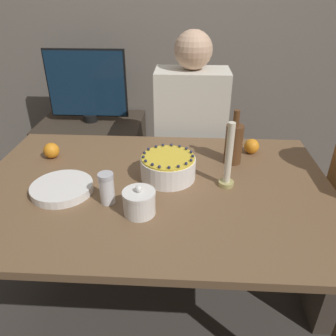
# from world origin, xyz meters

# --- Properties ---
(ground_plane) EXTENTS (12.00, 12.00, 0.00)m
(ground_plane) POSITION_xyz_m (0.00, 0.00, 0.00)
(ground_plane) COLOR #3D3833
(wall_behind) EXTENTS (8.00, 0.05, 2.60)m
(wall_behind) POSITION_xyz_m (0.00, 1.40, 1.30)
(wall_behind) COLOR slate
(wall_behind) RESTS_ON ground_plane
(dining_table) EXTENTS (1.42, 0.95, 0.73)m
(dining_table) POSITION_xyz_m (0.00, 0.00, 0.62)
(dining_table) COLOR brown
(dining_table) RESTS_ON ground_plane
(cake) EXTENTS (0.22, 0.22, 0.11)m
(cake) POSITION_xyz_m (0.06, 0.06, 0.78)
(cake) COLOR white
(cake) RESTS_ON dining_table
(sugar_bowl) EXTENTS (0.11, 0.11, 0.11)m
(sugar_bowl) POSITION_xyz_m (-0.03, -0.18, 0.78)
(sugar_bowl) COLOR white
(sugar_bowl) RESTS_ON dining_table
(sugar_shaker) EXTENTS (0.06, 0.06, 0.12)m
(sugar_shaker) POSITION_xyz_m (-0.15, -0.13, 0.79)
(sugar_shaker) COLOR white
(sugar_shaker) RESTS_ON dining_table
(plate_stack) EXTENTS (0.24, 0.24, 0.03)m
(plate_stack) POSITION_xyz_m (-0.35, -0.07, 0.75)
(plate_stack) COLOR white
(plate_stack) RESTS_ON dining_table
(candle) EXTENTS (0.06, 0.06, 0.27)m
(candle) POSITION_xyz_m (0.29, 0.02, 0.84)
(candle) COLOR tan
(candle) RESTS_ON dining_table
(bottle) EXTENTS (0.08, 0.08, 0.24)m
(bottle) POSITION_xyz_m (0.33, 0.21, 0.82)
(bottle) COLOR brown
(bottle) RESTS_ON dining_table
(orange_fruit_0) EXTENTS (0.07, 0.07, 0.07)m
(orange_fruit_0) POSITION_xyz_m (-0.49, 0.21, 0.77)
(orange_fruit_0) COLOR orange
(orange_fruit_0) RESTS_ON dining_table
(orange_fruit_1) EXTENTS (0.07, 0.07, 0.07)m
(orange_fruit_1) POSITION_xyz_m (0.44, 0.31, 0.77)
(orange_fruit_1) COLOR orange
(orange_fruit_1) RESTS_ON dining_table
(person_man_blue_shirt) EXTENTS (0.40, 0.34, 1.24)m
(person_man_blue_shirt) POSITION_xyz_m (0.15, 0.67, 0.54)
(person_man_blue_shirt) COLOR #2D2D38
(person_man_blue_shirt) RESTS_ON ground_plane
(side_cabinet) EXTENTS (0.73, 0.52, 0.57)m
(side_cabinet) POSITION_xyz_m (-0.56, 1.10, 0.28)
(side_cabinet) COLOR #382D23
(side_cabinet) RESTS_ON ground_plane
(tv_monitor) EXTENTS (0.55, 0.10, 0.50)m
(tv_monitor) POSITION_xyz_m (-0.56, 1.10, 0.83)
(tv_monitor) COLOR black
(tv_monitor) RESTS_ON side_cabinet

